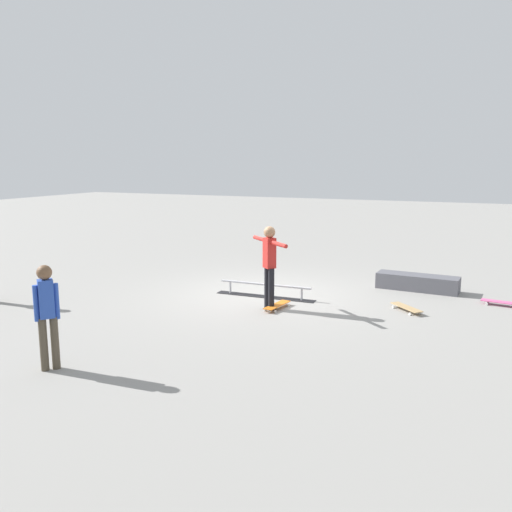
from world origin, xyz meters
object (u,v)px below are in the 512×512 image
skater_main (269,261)px  loose_skateboard_natural (406,308)px  bystander_blue_shirt (47,311)px  grind_rail (265,291)px  skate_ledge (417,282)px  loose_skateboard_pink (502,302)px  skateboard_main (277,305)px

skater_main → loose_skateboard_natural: skater_main is taller
bystander_blue_shirt → grind_rail: bearing=26.1°
skate_ledge → bystander_blue_shirt: bystander_blue_shirt is taller
grind_rail → loose_skateboard_pink: bearing=-166.1°
bystander_blue_shirt → loose_skateboard_pink: size_ratio=1.87×
grind_rail → skater_main: skater_main is taller
skate_ledge → loose_skateboard_natural: skate_ledge is taller
grind_rail → skateboard_main: 0.98m
skate_ledge → skater_main: bearing=48.3°
skater_main → grind_rail: bearing=158.1°
skate_ledge → loose_skateboard_natural: size_ratio=2.59×
grind_rail → skate_ledge: size_ratio=1.24×
loose_skateboard_natural → skater_main: bearing=65.2°
skateboard_main → bystander_blue_shirt: size_ratio=0.54×
grind_rail → skateboard_main: grind_rail is taller
skate_ledge → loose_skateboard_pink: skate_ledge is taller
grind_rail → skater_main: bearing=116.4°
bystander_blue_shirt → loose_skateboard_natural: 6.73m
bystander_blue_shirt → loose_skateboard_natural: bystander_blue_shirt is taller
skate_ledge → bystander_blue_shirt: size_ratio=1.20×
bystander_blue_shirt → skater_main: bearing=17.9°
skater_main → loose_skateboard_pink: 4.91m
skater_main → bystander_blue_shirt: size_ratio=1.10×
skate_ledge → skateboard_main: bearing=49.1°
skate_ledge → bystander_blue_shirt: bearing=59.0°
loose_skateboard_pink → skate_ledge: bearing=166.5°
grind_rail → skate_ledge: (-2.99, -2.00, 0.05)m
grind_rail → loose_skateboard_natural: grind_rail is taller
skater_main → bystander_blue_shirt: skater_main is taller
loose_skateboard_natural → loose_skateboard_pink: 2.12m
bystander_blue_shirt → loose_skateboard_pink: bearing=-3.7°
grind_rail → skater_main: size_ratio=1.35×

